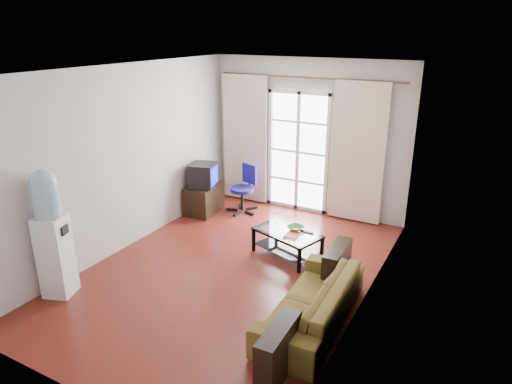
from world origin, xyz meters
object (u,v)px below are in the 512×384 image
water_cooler (52,231)px  coffee_table (287,240)px  tv_stand (204,199)px  sofa (312,301)px  crt_tv (202,175)px  task_chair (243,198)px

water_cooler → coffee_table: bearing=27.7°
tv_stand → sofa: bearing=-41.1°
crt_tv → task_chair: (0.59, 0.42, -0.47)m
water_cooler → task_chair: bearing=59.6°
coffee_table → water_cooler: size_ratio=0.66×
crt_tv → sofa: bearing=-51.8°
task_chair → water_cooler: water_cooler is taller
coffee_table → crt_tv: 2.22m
tv_stand → crt_tv: bearing=-88.3°
tv_stand → water_cooler: bearing=-96.3°
sofa → water_cooler: water_cooler is taller
tv_stand → crt_tv: 0.46m
sofa → tv_stand: 3.63m
coffee_table → task_chair: bearing=139.9°
coffee_table → crt_tv: crt_tv is taller
crt_tv → task_chair: crt_tv is taller
coffee_table → task_chair: size_ratio=1.26×
coffee_table → task_chair: 1.87m
sofa → coffee_table: (-0.92, 1.32, -0.02)m
task_chair → tv_stand: bearing=-129.8°
coffee_table → water_cooler: 3.14m
coffee_table → water_cooler: bearing=-132.6°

